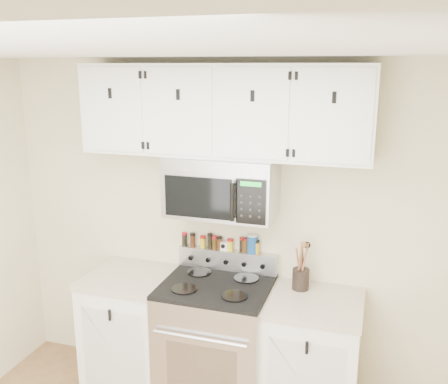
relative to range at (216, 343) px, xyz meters
name	(u,v)px	position (x,y,z in m)	size (l,w,h in m)	color
back_wall	(229,230)	(0.00, 0.32, 0.76)	(3.50, 0.01, 2.50)	#BAB18C
ceiling	(91,52)	(0.00, -1.43, 2.01)	(3.50, 3.50, 0.01)	white
range	(216,343)	(0.00, 0.00, 0.00)	(0.76, 0.65, 1.10)	#B7B7BA
base_cabinet_left	(133,330)	(-0.69, 0.02, -0.03)	(0.64, 0.62, 0.92)	white
base_cabinet_right	(312,360)	(0.69, 0.02, -0.03)	(0.64, 0.62, 0.92)	white
microwave	(222,186)	(0.00, 0.13, 1.14)	(0.76, 0.44, 0.42)	#9E9EA3
upper_cabinets	(223,111)	(0.00, 0.15, 1.66)	(2.00, 0.35, 0.62)	white
utensil_crock	(301,277)	(0.57, 0.16, 0.52)	(0.12, 0.12, 0.35)	black
kitchen_timer	(224,246)	(-0.03, 0.28, 0.65)	(0.06, 0.05, 0.06)	silver
salt_canister	(252,244)	(0.19, 0.28, 0.69)	(0.08, 0.08, 0.14)	#144890
spice_jar_0	(184,239)	(-0.35, 0.28, 0.67)	(0.04, 0.04, 0.10)	black
spice_jar_1	(193,240)	(-0.28, 0.28, 0.67)	(0.04, 0.04, 0.11)	#3C1D0E
spice_jar_2	(203,242)	(-0.20, 0.28, 0.66)	(0.04, 0.04, 0.09)	gold
spice_jar_3	(210,241)	(-0.14, 0.28, 0.67)	(0.04, 0.04, 0.12)	black
spice_jar_4	(215,242)	(-0.10, 0.28, 0.66)	(0.04, 0.04, 0.10)	#3E2B0F
spice_jar_5	(219,243)	(-0.07, 0.28, 0.66)	(0.04, 0.04, 0.10)	#442110
spice_jar_6	(230,245)	(0.02, 0.28, 0.66)	(0.05, 0.05, 0.09)	yellow
spice_jar_7	(242,245)	(0.11, 0.28, 0.67)	(0.05, 0.05, 0.11)	black
spice_jar_8	(244,245)	(0.12, 0.28, 0.67)	(0.05, 0.05, 0.11)	#452710
spice_jar_9	(246,245)	(0.14, 0.28, 0.67)	(0.05, 0.05, 0.11)	#402A0F
spice_jar_10	(257,247)	(0.22, 0.28, 0.66)	(0.04, 0.04, 0.10)	gold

